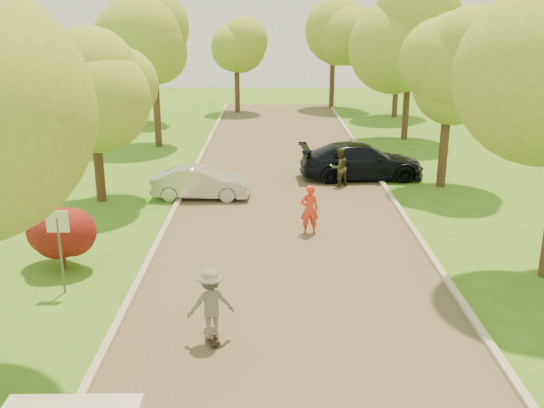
{
  "coord_description": "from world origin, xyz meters",
  "views": [
    {
      "loc": [
        -0.58,
        -9.98,
        6.69
      ],
      "look_at": [
        -0.55,
        7.36,
        1.3
      ],
      "focal_mm": 40.0,
      "sensor_mm": 36.0,
      "label": 1
    }
  ],
  "objects_px": {
    "street_sign": "(59,234)",
    "person_striped": "(309,209)",
    "person_olive": "(339,167)",
    "silver_sedan": "(201,183)",
    "dark_sedan": "(361,161)",
    "skateboarder": "(211,303)",
    "longboard": "(212,337)"
  },
  "relations": [
    {
      "from": "street_sign",
      "to": "silver_sedan",
      "type": "height_order",
      "value": "street_sign"
    },
    {
      "from": "skateboarder",
      "to": "longboard",
      "type": "bearing_deg",
      "value": -42.45
    },
    {
      "from": "person_striped",
      "to": "skateboarder",
      "type": "bearing_deg",
      "value": 61.25
    },
    {
      "from": "silver_sedan",
      "to": "person_striped",
      "type": "xyz_separation_m",
      "value": [
        3.89,
        -3.97,
        0.2
      ]
    },
    {
      "from": "street_sign",
      "to": "person_olive",
      "type": "height_order",
      "value": "street_sign"
    },
    {
      "from": "skateboarder",
      "to": "person_striped",
      "type": "relative_size",
      "value": 0.96
    },
    {
      "from": "street_sign",
      "to": "person_olive",
      "type": "distance_m",
      "value": 12.83
    },
    {
      "from": "dark_sedan",
      "to": "person_olive",
      "type": "xyz_separation_m",
      "value": [
        -1.09,
        -1.29,
        0.03
      ]
    },
    {
      "from": "longboard",
      "to": "person_striped",
      "type": "relative_size",
      "value": 0.51
    },
    {
      "from": "street_sign",
      "to": "skateboarder",
      "type": "distance_m",
      "value": 4.67
    },
    {
      "from": "longboard",
      "to": "street_sign",
      "type": "bearing_deg",
      "value": -47.05
    },
    {
      "from": "street_sign",
      "to": "longboard",
      "type": "bearing_deg",
      "value": -31.17
    },
    {
      "from": "person_striped",
      "to": "dark_sedan",
      "type": "bearing_deg",
      "value": -119.32
    },
    {
      "from": "skateboarder",
      "to": "person_olive",
      "type": "distance_m",
      "value": 13.03
    },
    {
      "from": "street_sign",
      "to": "person_striped",
      "type": "xyz_separation_m",
      "value": [
        6.45,
        4.34,
        -0.75
      ]
    },
    {
      "from": "skateboarder",
      "to": "person_striped",
      "type": "height_order",
      "value": "skateboarder"
    },
    {
      "from": "dark_sedan",
      "to": "person_olive",
      "type": "distance_m",
      "value": 1.69
    },
    {
      "from": "person_olive",
      "to": "dark_sedan",
      "type": "bearing_deg",
      "value": -161.81
    },
    {
      "from": "silver_sedan",
      "to": "dark_sedan",
      "type": "bearing_deg",
      "value": -62.6
    },
    {
      "from": "skateboarder",
      "to": "street_sign",
      "type": "bearing_deg",
      "value": -47.05
    },
    {
      "from": "street_sign",
      "to": "dark_sedan",
      "type": "distance_m",
      "value": 14.51
    },
    {
      "from": "street_sign",
      "to": "person_striped",
      "type": "relative_size",
      "value": 1.34
    },
    {
      "from": "street_sign",
      "to": "dark_sedan",
      "type": "bearing_deg",
      "value": 51.1
    },
    {
      "from": "street_sign",
      "to": "silver_sedan",
      "type": "distance_m",
      "value": 8.75
    },
    {
      "from": "person_striped",
      "to": "person_olive",
      "type": "xyz_separation_m",
      "value": [
        1.56,
        5.65,
        -0.01
      ]
    },
    {
      "from": "person_olive",
      "to": "person_striped",
      "type": "bearing_deg",
      "value": 43.16
    },
    {
      "from": "person_striped",
      "to": "silver_sedan",
      "type": "bearing_deg",
      "value": -53.96
    },
    {
      "from": "skateboarder",
      "to": "person_striped",
      "type": "distance_m",
      "value": 7.18
    },
    {
      "from": "longboard",
      "to": "skateboarder",
      "type": "relative_size",
      "value": 0.53
    },
    {
      "from": "street_sign",
      "to": "skateboarder",
      "type": "height_order",
      "value": "street_sign"
    },
    {
      "from": "dark_sedan",
      "to": "longboard",
      "type": "distance_m",
      "value": 14.62
    },
    {
      "from": "person_striped",
      "to": "person_olive",
      "type": "relative_size",
      "value": 1.02
    }
  ]
}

